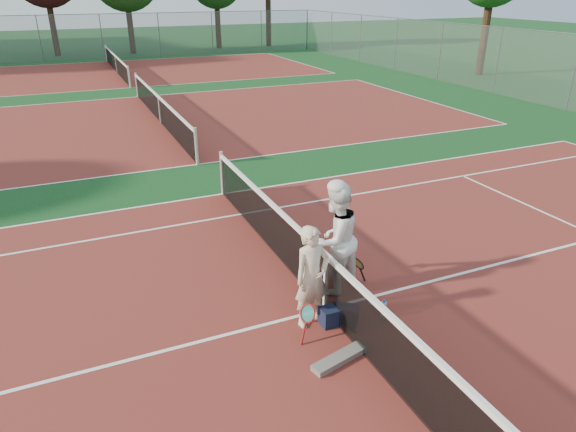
% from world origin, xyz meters
% --- Properties ---
extents(ground, '(130.00, 130.00, 0.00)m').
position_xyz_m(ground, '(0.00, 0.00, 0.00)').
color(ground, '#0F3A17').
rests_on(ground, ground).
extents(court_main, '(23.77, 10.97, 0.01)m').
position_xyz_m(court_main, '(0.00, 0.00, 0.00)').
color(court_main, maroon).
rests_on(court_main, ground).
extents(court_far_a, '(23.77, 10.97, 0.01)m').
position_xyz_m(court_far_a, '(0.00, 13.50, 0.00)').
color(court_far_a, maroon).
rests_on(court_far_a, ground).
extents(court_far_b, '(23.77, 10.97, 0.01)m').
position_xyz_m(court_far_b, '(0.00, 27.00, 0.00)').
color(court_far_b, maroon).
rests_on(court_far_b, ground).
extents(net_main, '(0.10, 10.98, 1.02)m').
position_xyz_m(net_main, '(0.00, 0.00, 0.51)').
color(net_main, black).
rests_on(net_main, ground).
extents(net_far_a, '(0.10, 10.98, 1.02)m').
position_xyz_m(net_far_a, '(0.00, 13.50, 0.51)').
color(net_far_a, black).
rests_on(net_far_a, ground).
extents(net_far_b, '(0.10, 10.98, 1.02)m').
position_xyz_m(net_far_b, '(0.00, 27.00, 0.51)').
color(net_far_b, black).
rests_on(net_far_b, ground).
extents(fence_back, '(32.00, 0.06, 3.00)m').
position_xyz_m(fence_back, '(0.00, 34.00, 1.50)').
color(fence_back, slate).
rests_on(fence_back, ground).
extents(player_a, '(0.65, 0.48, 1.62)m').
position_xyz_m(player_a, '(-0.35, -0.22, 0.81)').
color(player_a, beige).
rests_on(player_a, ground).
extents(player_b, '(1.12, 0.98, 1.92)m').
position_xyz_m(player_b, '(0.41, 0.48, 0.96)').
color(player_b, white).
rests_on(player_b, ground).
extents(racket_red, '(0.37, 0.37, 0.56)m').
position_xyz_m(racket_red, '(-0.57, -0.56, 0.28)').
color(racket_red, maroon).
rests_on(racket_red, ground).
extents(racket_black_held, '(0.36, 0.34, 0.55)m').
position_xyz_m(racket_black_held, '(0.86, 0.43, 0.28)').
color(racket_black_held, black).
rests_on(racket_black_held, ground).
extents(racket_spare, '(0.36, 0.63, 0.12)m').
position_xyz_m(racket_spare, '(0.06, -0.28, 0.06)').
color(racket_spare, black).
rests_on(racket_spare, ground).
extents(sports_bag_navy, '(0.37, 0.25, 0.29)m').
position_xyz_m(sports_bag_navy, '(-0.07, -0.39, 0.15)').
color(sports_bag_navy, black).
rests_on(sports_bag_navy, ground).
extents(sports_bag_purple, '(0.42, 0.40, 0.28)m').
position_xyz_m(sports_bag_purple, '(0.16, -0.44, 0.14)').
color(sports_bag_purple, black).
rests_on(sports_bag_purple, ground).
extents(net_cover_canvas, '(0.90, 0.41, 0.09)m').
position_xyz_m(net_cover_canvas, '(-0.39, -1.20, 0.05)').
color(net_cover_canvas, '#5F5A56').
rests_on(net_cover_canvas, ground).
extents(water_bottle, '(0.09, 0.09, 0.30)m').
position_xyz_m(water_bottle, '(0.72, -0.58, 0.15)').
color(water_bottle, '#C9E3FF').
rests_on(water_bottle, ground).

